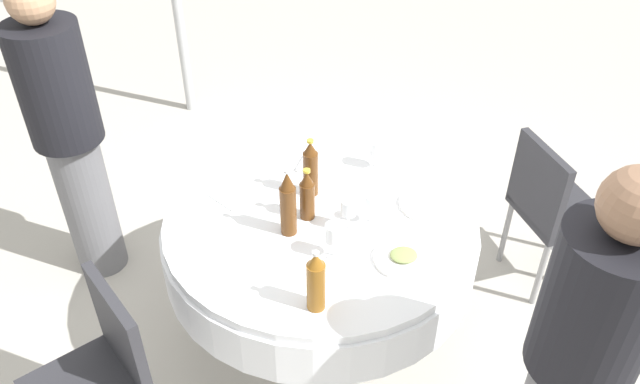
{
  "coord_description": "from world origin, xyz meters",
  "views": [
    {
      "loc": [
        0.34,
        2.1,
        2.5
      ],
      "look_at": [
        0.0,
        0.0,
        0.87
      ],
      "focal_mm": 35.28,
      "sensor_mm": 36.0,
      "label": 1
    }
  ],
  "objects_px": {
    "bottle_brown_front": "(288,204)",
    "bottle_brown_mid": "(307,196)",
    "person_far": "(68,135)",
    "dining_table": "(320,240)",
    "chair_near": "(101,370)",
    "plate_east": "(403,257)",
    "person_front": "(577,363)",
    "chair_left": "(550,204)",
    "wine_glass_mid": "(349,208)",
    "wine_glass_south": "(377,149)",
    "plate_rear": "(428,204)",
    "bottle_amber_far": "(316,282)",
    "wine_glass_near": "(371,203)",
    "wine_glass_left": "(334,235)",
    "bottle_brown_right": "(311,169)"
  },
  "relations": [
    {
      "from": "bottle_brown_front",
      "to": "bottle_brown_mid",
      "type": "bearing_deg",
      "value": -137.16
    },
    {
      "from": "wine_glass_mid",
      "to": "wine_glass_left",
      "type": "distance_m",
      "value": 0.18
    },
    {
      "from": "wine_glass_near",
      "to": "chair_left",
      "type": "relative_size",
      "value": 0.17
    },
    {
      "from": "bottle_brown_right",
      "to": "wine_glass_near",
      "type": "relative_size",
      "value": 2.0
    },
    {
      "from": "wine_glass_mid",
      "to": "wine_glass_south",
      "type": "relative_size",
      "value": 1.03
    },
    {
      "from": "bottle_amber_far",
      "to": "wine_glass_near",
      "type": "relative_size",
      "value": 1.9
    },
    {
      "from": "bottle_amber_far",
      "to": "plate_east",
      "type": "relative_size",
      "value": 1.11
    },
    {
      "from": "plate_rear",
      "to": "plate_east",
      "type": "xyz_separation_m",
      "value": [
        0.2,
        0.32,
        0.0
      ]
    },
    {
      "from": "dining_table",
      "to": "wine_glass_near",
      "type": "bearing_deg",
      "value": 159.15
    },
    {
      "from": "person_far",
      "to": "bottle_brown_front",
      "type": "bearing_deg",
      "value": -96.92
    },
    {
      "from": "plate_east",
      "to": "person_front",
      "type": "distance_m",
      "value": 0.76
    },
    {
      "from": "bottle_amber_far",
      "to": "person_front",
      "type": "distance_m",
      "value": 0.9
    },
    {
      "from": "person_far",
      "to": "chair_left",
      "type": "xyz_separation_m",
      "value": [
        -2.34,
        0.5,
        -0.34
      ]
    },
    {
      "from": "dining_table",
      "to": "bottle_brown_right",
      "type": "distance_m",
      "value": 0.33
    },
    {
      "from": "wine_glass_left",
      "to": "plate_rear",
      "type": "relative_size",
      "value": 0.62
    },
    {
      "from": "bottle_brown_front",
      "to": "plate_east",
      "type": "relative_size",
      "value": 1.31
    },
    {
      "from": "dining_table",
      "to": "chair_near",
      "type": "height_order",
      "value": "chair_near"
    },
    {
      "from": "bottle_brown_right",
      "to": "person_front",
      "type": "height_order",
      "value": "person_front"
    },
    {
      "from": "person_front",
      "to": "chair_left",
      "type": "distance_m",
      "value": 1.3
    },
    {
      "from": "bottle_brown_mid",
      "to": "wine_glass_left",
      "type": "xyz_separation_m",
      "value": [
        -0.07,
        0.26,
        -0.0
      ]
    },
    {
      "from": "bottle_brown_front",
      "to": "bottle_brown_mid",
      "type": "height_order",
      "value": "bottle_brown_front"
    },
    {
      "from": "bottle_brown_right",
      "to": "person_far",
      "type": "height_order",
      "value": "person_far"
    },
    {
      "from": "bottle_amber_far",
      "to": "chair_near",
      "type": "bearing_deg",
      "value": -0.72
    },
    {
      "from": "person_front",
      "to": "bottle_brown_mid",
      "type": "bearing_deg",
      "value": -87.78
    },
    {
      "from": "person_far",
      "to": "chair_near",
      "type": "distance_m",
      "value": 1.24
    },
    {
      "from": "plate_rear",
      "to": "wine_glass_left",
      "type": "bearing_deg",
      "value": 28.21
    },
    {
      "from": "bottle_brown_front",
      "to": "plate_rear",
      "type": "xyz_separation_m",
      "value": [
        -0.64,
        -0.08,
        -0.14
      ]
    },
    {
      "from": "bottle_brown_mid",
      "to": "plate_rear",
      "type": "height_order",
      "value": "bottle_brown_mid"
    },
    {
      "from": "dining_table",
      "to": "person_front",
      "type": "relative_size",
      "value": 0.88
    },
    {
      "from": "bottle_brown_front",
      "to": "bottle_brown_right",
      "type": "relative_size",
      "value": 1.11
    },
    {
      "from": "bottle_brown_right",
      "to": "plate_east",
      "type": "relative_size",
      "value": 1.17
    },
    {
      "from": "wine_glass_near",
      "to": "chair_left",
      "type": "bearing_deg",
      "value": -166.05
    },
    {
      "from": "wine_glass_south",
      "to": "person_front",
      "type": "bearing_deg",
      "value": 105.14
    },
    {
      "from": "bottle_brown_front",
      "to": "plate_rear",
      "type": "relative_size",
      "value": 1.24
    },
    {
      "from": "wine_glass_near",
      "to": "chair_near",
      "type": "relative_size",
      "value": 0.17
    },
    {
      "from": "bottle_brown_right",
      "to": "chair_near",
      "type": "relative_size",
      "value": 0.33
    },
    {
      "from": "bottle_brown_mid",
      "to": "wine_glass_mid",
      "type": "bearing_deg",
      "value": 147.27
    },
    {
      "from": "chair_left",
      "to": "plate_east",
      "type": "bearing_deg",
      "value": -69.39
    },
    {
      "from": "wine_glass_mid",
      "to": "chair_near",
      "type": "relative_size",
      "value": 0.17
    },
    {
      "from": "wine_glass_near",
      "to": "plate_rear",
      "type": "xyz_separation_m",
      "value": [
        -0.28,
        -0.07,
        -0.1
      ]
    },
    {
      "from": "wine_glass_mid",
      "to": "person_front",
      "type": "relative_size",
      "value": 0.1
    },
    {
      "from": "wine_glass_south",
      "to": "wine_glass_near",
      "type": "xyz_separation_m",
      "value": [
        0.12,
        0.4,
        0.0
      ]
    },
    {
      "from": "dining_table",
      "to": "bottle_brown_front",
      "type": "height_order",
      "value": "bottle_brown_front"
    },
    {
      "from": "chair_left",
      "to": "bottle_brown_mid",
      "type": "bearing_deg",
      "value": -90.22
    },
    {
      "from": "bottle_brown_mid",
      "to": "wine_glass_south",
      "type": "relative_size",
      "value": 1.71
    },
    {
      "from": "bottle_amber_far",
      "to": "bottle_brown_front",
      "type": "bearing_deg",
      "value": -83.62
    },
    {
      "from": "plate_east",
      "to": "chair_left",
      "type": "bearing_deg",
      "value": -151.42
    },
    {
      "from": "bottle_brown_right",
      "to": "person_far",
      "type": "relative_size",
      "value": 0.18
    },
    {
      "from": "wine_glass_south",
      "to": "wine_glass_near",
      "type": "height_order",
      "value": "wine_glass_south"
    },
    {
      "from": "bottle_brown_mid",
      "to": "person_far",
      "type": "bearing_deg",
      "value": -31.67
    }
  ]
}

